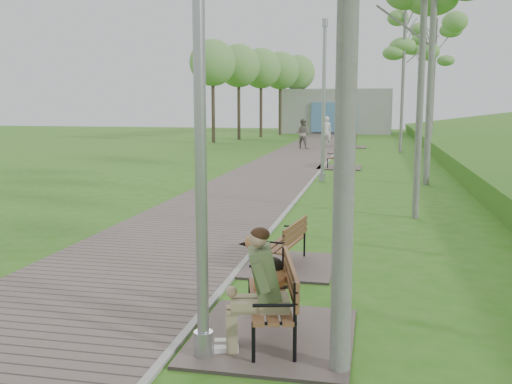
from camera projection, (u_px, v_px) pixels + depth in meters
walkway at (282, 167)px, 24.59m from camera, size 3.50×67.00×0.04m
kerb at (323, 167)px, 24.24m from camera, size 0.10×67.00×0.05m
building_north at (336, 111)px, 52.75m from camera, size 10.00×5.20×4.00m
bench_main at (265, 302)px, 6.60m from camera, size 1.85×2.06×1.62m
bench_second at (284, 256)px, 9.60m from camera, size 1.58×1.75×0.97m
bench_third at (339, 163)px, 24.32m from camera, size 1.82×2.02×1.12m
bench_far at (350, 144)px, 35.75m from camera, size 1.91×2.12×1.17m
lamp_post_near at (200, 127)px, 5.76m from camera, size 0.21×0.21×5.33m
lamp_post_second at (324, 107)px, 19.57m from camera, size 0.21×0.21×5.53m
lamp_post_third at (346, 105)px, 37.36m from camera, size 0.22×0.22×5.59m
lamp_post_far at (349, 107)px, 44.38m from camera, size 0.20×0.20×5.18m
pedestrian_near at (326, 131)px, 36.56m from camera, size 0.75×0.55×1.91m
pedestrian_far at (303, 134)px, 34.29m from camera, size 1.06×0.93×1.83m
birch_far_b at (405, 28)px, 30.85m from camera, size 2.44×2.44×8.63m
birch_far_c at (435, 42)px, 34.86m from camera, size 2.33×2.33×8.18m
birch_distant_b at (423, 50)px, 47.34m from camera, size 2.85×2.85×9.00m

